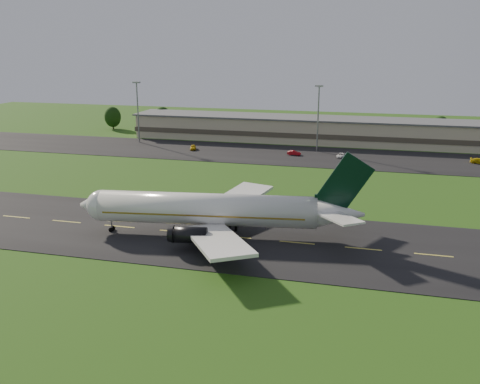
% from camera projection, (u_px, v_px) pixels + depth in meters
% --- Properties ---
extents(ground, '(360.00, 360.00, 0.00)m').
position_uv_depth(ground, '(234.00, 237.00, 93.28)').
color(ground, '#1E4711').
rests_on(ground, ground).
extents(taxiway, '(220.00, 30.00, 0.10)m').
position_uv_depth(taxiway, '(234.00, 237.00, 93.27)').
color(taxiway, black).
rests_on(taxiway, ground).
extents(apron, '(260.00, 30.00, 0.10)m').
position_uv_depth(apron, '(297.00, 155.00, 160.36)').
color(apron, black).
rests_on(apron, ground).
extents(airliner, '(51.13, 41.78, 15.57)m').
position_uv_depth(airliner, '(212.00, 210.00, 93.12)').
color(airliner, white).
rests_on(airliner, ground).
extents(terminal, '(145.00, 16.00, 8.40)m').
position_uv_depth(terminal, '(327.00, 131.00, 180.28)').
color(terminal, tan).
rests_on(terminal, ground).
extents(light_mast_west, '(2.40, 1.20, 20.35)m').
position_uv_depth(light_mast_west, '(138.00, 105.00, 177.66)').
color(light_mast_west, gray).
rests_on(light_mast_west, ground).
extents(light_mast_centre, '(2.40, 1.20, 20.35)m').
position_uv_depth(light_mast_centre, '(318.00, 110.00, 163.17)').
color(light_mast_centre, gray).
rests_on(light_mast_centre, ground).
extents(tree_line, '(201.19, 8.69, 10.61)m').
position_uv_depth(tree_line, '(429.00, 127.00, 181.26)').
color(tree_line, black).
rests_on(tree_line, ground).
extents(service_vehicle_a, '(2.99, 4.72, 1.50)m').
position_uv_depth(service_vehicle_a, '(193.00, 147.00, 168.58)').
color(service_vehicle_a, gold).
rests_on(service_vehicle_a, apron).
extents(service_vehicle_b, '(4.16, 1.74, 1.34)m').
position_uv_depth(service_vehicle_b, '(294.00, 153.00, 160.54)').
color(service_vehicle_b, '#AA0B14').
rests_on(service_vehicle_b, apron).
extents(service_vehicle_c, '(2.83, 4.79, 1.25)m').
position_uv_depth(service_vehicle_c, '(341.00, 155.00, 157.39)').
color(service_vehicle_c, white).
rests_on(service_vehicle_c, apron).
extents(service_vehicle_d, '(5.38, 3.05, 1.47)m').
position_uv_depth(service_vehicle_d, '(480.00, 161.00, 149.26)').
color(service_vehicle_d, '#DCBF0C').
rests_on(service_vehicle_d, apron).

